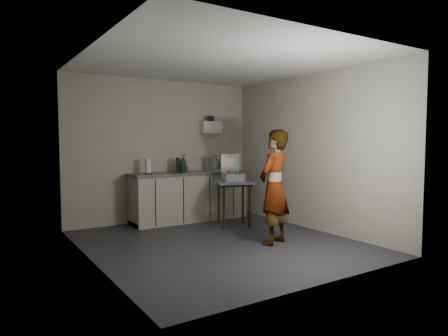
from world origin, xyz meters
TOP-DOWN VIEW (x-y plane):
  - ground at (0.00, 0.00)m, footprint 4.00×4.00m
  - wall_back at (0.00, 1.99)m, footprint 3.60×0.02m
  - wall_right at (1.79, 0.00)m, footprint 0.02×4.00m
  - wall_left at (-1.79, 0.00)m, footprint 0.02×4.00m
  - ceiling at (0.00, 0.00)m, footprint 3.60×4.00m
  - kitchen_counter at (0.40, 1.70)m, footprint 2.24×0.62m
  - wall_shelf at (1.00, 1.92)m, footprint 0.42×0.18m
  - side_table at (0.80, 0.82)m, footprint 0.78×0.78m
  - standing_man at (0.64, -0.46)m, footprint 0.71×0.59m
  - soap_bottle at (0.23, 1.60)m, footprint 0.17×0.17m
  - soda_can at (0.37, 1.73)m, footprint 0.06×0.06m
  - dark_bottle at (0.16, 1.69)m, footprint 0.08×0.08m
  - paper_towel at (-0.43, 1.66)m, footprint 0.15×0.15m
  - dish_rack at (1.05, 1.72)m, footprint 0.41×0.31m
  - bakery_box at (0.83, 0.90)m, footprint 0.42×0.43m

SIDE VIEW (x-z plane):
  - ground at x=0.00m, z-range 0.00..0.00m
  - kitchen_counter at x=0.40m, z-range -0.03..0.88m
  - side_table at x=0.80m, z-range 0.29..1.07m
  - standing_man at x=0.64m, z-range 0.00..1.65m
  - bakery_box at x=0.83m, z-range 0.65..1.12m
  - soda_can at x=0.37m, z-range 0.91..1.02m
  - dish_rack at x=1.05m, z-range 0.83..1.12m
  - paper_towel at x=-0.43m, z-range 0.90..1.17m
  - dark_bottle at x=0.16m, z-range 0.91..1.18m
  - soap_bottle at x=0.23m, z-range 0.91..1.23m
  - wall_back at x=0.00m, z-range 0.00..2.60m
  - wall_right at x=1.79m, z-range 0.00..2.60m
  - wall_left at x=-1.79m, z-range 0.00..2.60m
  - wall_shelf at x=1.00m, z-range 1.56..1.93m
  - ceiling at x=0.00m, z-range 2.59..2.60m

